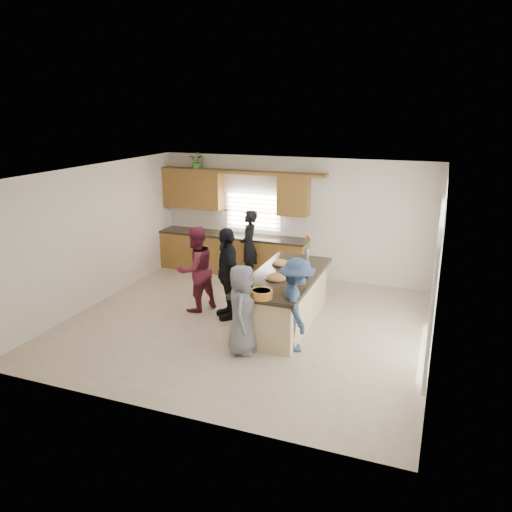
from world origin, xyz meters
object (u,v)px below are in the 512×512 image
at_px(salad_bowl, 262,294).
at_px(woman_left_back, 249,246).
at_px(woman_right_front, 242,309).
at_px(woman_right_back, 296,305).
at_px(island, 284,300).
at_px(woman_left_mid, 196,269).
at_px(woman_left_front, 227,273).

relative_size(salad_bowl, woman_left_back, 0.21).
bearing_deg(woman_right_front, woman_right_back, -74.87).
distance_m(island, woman_right_back, 1.10).
relative_size(island, woman_left_mid, 1.60).
height_order(island, woman_left_mid, woman_left_mid).
height_order(woman_left_front, woman_right_back, woman_left_front).
xyz_separation_m(salad_bowl, woman_left_back, (-1.50, 3.24, -0.20)).
height_order(woman_left_back, woman_right_front, woman_left_back).
relative_size(woman_right_back, woman_right_front, 1.05).
height_order(woman_left_back, woman_right_back, woman_left_back).
bearing_deg(woman_left_mid, salad_bowl, 82.19).
relative_size(woman_left_front, woman_right_front, 1.17).
distance_m(woman_left_back, woman_right_front, 3.56).
height_order(woman_right_back, woman_right_front, woman_right_back).
xyz_separation_m(woman_left_back, woman_right_back, (1.99, -2.94, -0.04)).
height_order(salad_bowl, woman_left_front, woman_left_front).
relative_size(island, woman_left_back, 1.64).
bearing_deg(island, woman_right_back, -61.94).
bearing_deg(woman_left_back, island, 26.97).
xyz_separation_m(woman_left_front, woman_right_front, (0.80, -1.23, -0.13)).
distance_m(woman_left_back, woman_left_front, 2.16).
bearing_deg(woman_right_back, woman_right_front, 93.81).
xyz_separation_m(island, woman_left_front, (-1.09, -0.11, 0.43)).
bearing_deg(salad_bowl, woman_right_front, -159.60).
bearing_deg(woman_right_back, woman_left_front, 39.13).
bearing_deg(woman_left_front, woman_left_back, 154.58).
relative_size(woman_left_front, woman_right_back, 1.12).
relative_size(woman_left_back, woman_left_mid, 0.97).
height_order(woman_left_mid, woman_left_front, woman_left_front).
xyz_separation_m(woman_right_back, woman_right_front, (-0.79, -0.41, -0.04)).
bearing_deg(woman_left_back, salad_bowl, 15.18).
bearing_deg(woman_right_front, woman_left_mid, 36.30).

